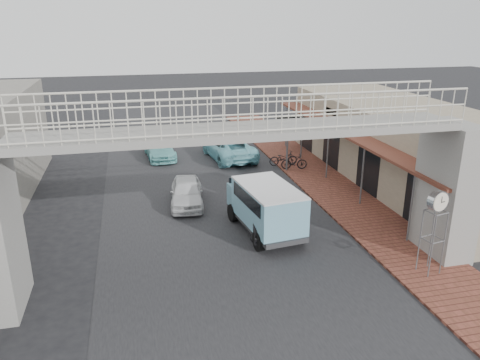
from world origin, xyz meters
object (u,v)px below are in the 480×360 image
white_hatchback (187,192)px  angkot_curb (229,148)px  angkot_van (266,202)px  arrow_sign (302,126)px  motorcycle_far (294,162)px  angkot_far (159,148)px  motorcycle_near (283,158)px  dark_sedan (264,210)px  street_clock (437,205)px

white_hatchback → angkot_curb: bearing=70.1°
angkot_van → arrow_sign: arrow_sign is taller
motorcycle_far → angkot_van: bearing=163.2°
angkot_far → arrow_sign: size_ratio=1.26×
arrow_sign → angkot_van: bearing=-98.7°
white_hatchback → angkot_far: 8.46m
arrow_sign → motorcycle_far: bearing=143.7°
angkot_far → motorcycle_near: size_ratio=2.42×
dark_sedan → arrow_sign: arrow_sign is taller
angkot_van → motorcycle_far: angkot_van is taller
angkot_van → angkot_curb: bearing=78.7°
angkot_van → motorcycle_far: size_ratio=2.98×
angkot_far → arrow_sign: bearing=-37.9°
angkot_far → angkot_van: bearing=-79.0°
dark_sedan → angkot_far: bearing=110.7°
angkot_far → motorcycle_far: size_ratio=2.73×
dark_sedan → angkot_far: (-3.54, 11.68, -0.15)m
white_hatchback → arrow_sign: bearing=32.5°
angkot_curb → dark_sedan: bearing=79.5°
dark_sedan → angkot_curb: bearing=89.9°
dark_sedan → angkot_van: size_ratio=1.02×
white_hatchback → dark_sedan: size_ratio=0.81×
dark_sedan → arrow_sign: 8.08m
angkot_far → motorcycle_near: bearing=-32.8°
dark_sedan → angkot_curb: size_ratio=0.87×
arrow_sign → motorcycle_near: bearing=138.2°
dark_sedan → motorcycle_near: bearing=69.9°
arrow_sign → dark_sedan: bearing=-100.4°
motorcycle_far → motorcycle_near: bearing=34.4°
white_hatchback → motorcycle_near: size_ratio=2.18×
angkot_curb → arrow_sign: arrow_sign is taller
dark_sedan → street_clock: street_clock is taller
angkot_far → street_clock: street_clock is taller
motorcycle_near → motorcycle_far: 0.95m
white_hatchback → angkot_curb: size_ratio=0.71×
white_hatchback → arrow_sign: arrow_sign is taller
white_hatchback → angkot_van: size_ratio=0.82×
angkot_curb → motorcycle_near: size_ratio=3.06×
motorcycle_near → arrow_sign: arrow_sign is taller
white_hatchback → street_clock: (7.33, -8.39, 1.96)m
angkot_van → motorcycle_far: (3.99, 7.66, -0.78)m
white_hatchback → dark_sedan: 4.34m
angkot_van → arrow_sign: size_ratio=1.37×
dark_sedan → arrow_sign: (4.15, 6.64, 2.00)m
angkot_curb → street_clock: (3.75, -15.54, 1.87)m
angkot_far → motorcycle_near: (7.05, -3.77, -0.05)m
angkot_curb → street_clock: street_clock is taller
angkot_curb → angkot_far: size_ratio=1.27×
white_hatchback → motorcycle_far: size_ratio=2.46×
angkot_far → motorcycle_far: 8.76m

